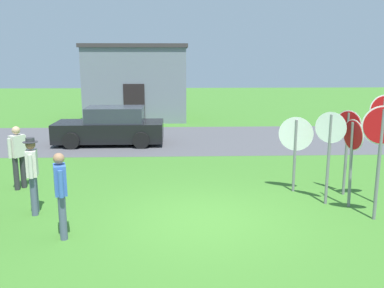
# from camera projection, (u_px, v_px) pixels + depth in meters

# --- Properties ---
(ground_plane) EXTENTS (80.00, 80.00, 0.00)m
(ground_plane) POSITION_uv_depth(u_px,v_px,m) (202.00, 220.00, 8.99)
(ground_plane) COLOR #3D7528
(street_asphalt) EXTENTS (60.00, 6.40, 0.01)m
(street_asphalt) POSITION_uv_depth(u_px,v_px,m) (189.00, 139.00, 17.91)
(street_asphalt) COLOR #4C4C51
(street_asphalt) RESTS_ON ground
(building_background) EXTENTS (5.66, 4.02, 4.16)m
(building_background) POSITION_uv_depth(u_px,v_px,m) (137.00, 82.00, 23.49)
(building_background) COLOR slate
(building_background) RESTS_ON ground
(parked_car_on_street) EXTENTS (4.31, 2.03, 1.51)m
(parked_car_on_street) POSITION_uv_depth(u_px,v_px,m) (111.00, 127.00, 16.77)
(parked_car_on_street) COLOR black
(parked_car_on_street) RESTS_ON ground
(stop_sign_leaning_right) EXTENTS (0.59, 0.46, 2.22)m
(stop_sign_leaning_right) POSITION_uv_depth(u_px,v_px,m) (330.00, 142.00, 9.71)
(stop_sign_leaning_right) COLOR slate
(stop_sign_leaning_right) RESTS_ON ground
(stop_sign_nearest) EXTENTS (0.20, 0.71, 2.08)m
(stop_sign_nearest) POSITION_uv_depth(u_px,v_px,m) (352.00, 148.00, 9.53)
(stop_sign_nearest) COLOR slate
(stop_sign_nearest) RESTS_ON ground
(stop_sign_leaning_left) EXTENTS (0.82, 0.33, 1.96)m
(stop_sign_leaning_left) POSITION_uv_depth(u_px,v_px,m) (296.00, 141.00, 10.68)
(stop_sign_leaning_left) COLOR slate
(stop_sign_leaning_left) RESTS_ON ground
(stop_sign_low_front) EXTENTS (0.81, 0.21, 2.48)m
(stop_sign_low_front) POSITION_uv_depth(u_px,v_px,m) (381.00, 142.00, 8.69)
(stop_sign_low_front) COLOR slate
(stop_sign_low_front) RESTS_ON ground
(stop_sign_rear_right) EXTENTS (0.43, 0.58, 2.17)m
(stop_sign_rear_right) POSITION_uv_depth(u_px,v_px,m) (347.00, 138.00, 10.38)
(stop_sign_rear_right) COLOR slate
(stop_sign_rear_right) RESTS_ON ground
(stop_sign_center_cluster) EXTENTS (0.70, 0.08, 2.60)m
(stop_sign_center_cluster) POSITION_uv_depth(u_px,v_px,m) (382.00, 131.00, 9.72)
(stop_sign_center_cluster) COLOR slate
(stop_sign_center_cluster) RESTS_ON ground
(person_near_signs) EXTENTS (0.32, 0.56, 1.74)m
(person_near_signs) POSITION_uv_depth(u_px,v_px,m) (32.00, 171.00, 9.18)
(person_near_signs) COLOR #4C5670
(person_near_signs) RESTS_ON ground
(person_in_blue) EXTENTS (0.32, 0.55, 1.69)m
(person_in_blue) POSITION_uv_depth(u_px,v_px,m) (61.00, 191.00, 7.95)
(person_in_blue) COLOR #4C5670
(person_in_blue) RESTS_ON ground
(person_on_left) EXTENTS (0.37, 0.50, 1.69)m
(person_on_left) POSITION_uv_depth(u_px,v_px,m) (18.00, 154.00, 10.96)
(person_on_left) COLOR #2D2D33
(person_on_left) RESTS_ON ground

